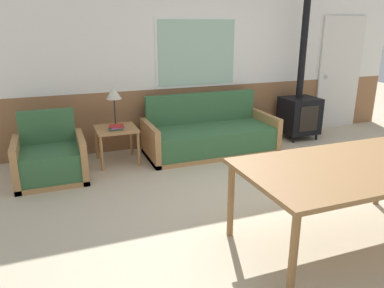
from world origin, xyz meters
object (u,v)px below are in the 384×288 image
(side_table, at_px, (116,133))
(dining_table, at_px, (351,172))
(couch, at_px, (210,136))
(table_lamp, at_px, (114,94))
(wood_stove, at_px, (300,109))
(armchair, at_px, (51,160))

(side_table, xyz_separation_m, dining_table, (1.53, -2.79, 0.26))
(couch, xyz_separation_m, table_lamp, (-1.39, 0.16, 0.71))
(side_table, bearing_deg, dining_table, -61.22)
(table_lamp, xyz_separation_m, wood_stove, (3.11, -0.01, -0.45))
(side_table, height_order, table_lamp, table_lamp)
(armchair, xyz_separation_m, dining_table, (2.42, -2.47, 0.44))
(wood_stove, bearing_deg, table_lamp, 179.91)
(side_table, xyz_separation_m, wood_stove, (3.13, 0.09, 0.08))
(wood_stove, bearing_deg, side_table, -178.29)
(armchair, height_order, side_table, armchair)
(armchair, distance_m, wood_stove, 4.05)
(couch, xyz_separation_m, side_table, (-1.41, 0.06, 0.18))
(dining_table, xyz_separation_m, wood_stove, (1.59, 2.88, -0.18))
(couch, bearing_deg, wood_stove, 4.98)
(wood_stove, bearing_deg, armchair, -174.17)
(side_table, relative_size, dining_table, 0.29)
(table_lamp, distance_m, dining_table, 3.27)
(armchair, height_order, wood_stove, wood_stove)
(couch, distance_m, dining_table, 2.77)
(couch, distance_m, armchair, 2.31)
(side_table, distance_m, wood_stove, 3.13)
(table_lamp, bearing_deg, dining_table, -62.26)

